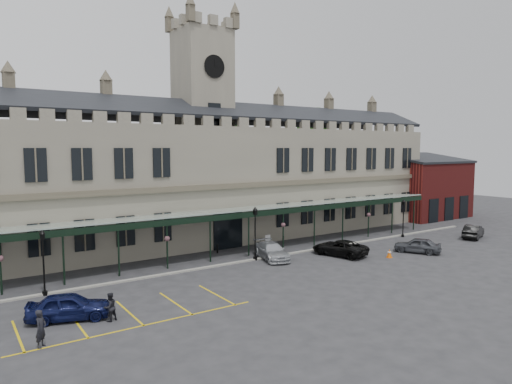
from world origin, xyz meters
TOP-DOWN VIEW (x-y plane):
  - ground at (0.00, 0.00)m, footprint 140.00×140.00m
  - station_building at (0.00, 15.91)m, footprint 60.00×10.36m
  - clock_tower at (0.00, 16.00)m, footprint 5.60×5.60m
  - canopy at (0.00, 7.46)m, footprint 50.00×4.10m
  - brick_annex at (34.00, 12.97)m, footprint 12.40×8.36m
  - kerb at (0.00, 5.50)m, footprint 60.00×0.40m
  - parking_markings at (-14.00, -1.50)m, footprint 16.00×6.00m
  - tree_behind_mid at (8.00, 25.00)m, footprint 6.00×6.00m
  - tree_behind_right at (24.00, 25.00)m, footprint 6.00×6.00m
  - lamp_post_left at (-17.61, 5.41)m, footprint 0.43×0.43m
  - lamp_post_mid at (-0.46, 5.46)m, footprint 0.45×0.45m
  - lamp_post_right at (19.17, 4.99)m, footprint 0.40×0.40m
  - traffic_cone at (10.13, -0.59)m, footprint 0.49×0.49m
  - sign_board at (3.59, 9.20)m, footprint 0.71×0.18m
  - bollard_left at (-1.89, 9.71)m, footprint 0.16×0.16m
  - bollard_right at (5.78, 9.46)m, footprint 0.15×0.15m
  - car_left_a at (-17.22, -0.13)m, footprint 4.97×3.23m
  - car_taxi at (1.00, 4.99)m, footprint 3.26×5.38m
  - car_van at (7.00, 2.56)m, footprint 3.70×5.64m
  - car_right_a at (13.89, -0.80)m, footprint 3.55×4.52m
  - car_right_b at (25.00, 0.17)m, footprint 4.72×3.02m
  - person_a at (-19.20, -3.22)m, footprint 0.79×0.83m
  - person_b at (-15.34, -1.69)m, footprint 0.97×0.87m

SIDE VIEW (x-z plane):
  - ground at x=0.00m, z-range 0.00..0.00m
  - parking_markings at x=-14.00m, z-range -0.01..0.01m
  - kerb at x=0.00m, z-range 0.00..0.12m
  - traffic_cone at x=10.13m, z-range -0.01..0.77m
  - bollard_right at x=5.78m, z-range 0.00..0.86m
  - bollard_left at x=-1.89m, z-range 0.00..0.88m
  - sign_board at x=3.59m, z-range -0.01..1.21m
  - car_right_a at x=13.89m, z-range 0.00..1.44m
  - car_van at x=7.00m, z-range 0.00..1.44m
  - car_taxi at x=1.00m, z-range 0.00..1.46m
  - car_right_b at x=25.00m, z-range 0.00..1.47m
  - car_left_a at x=-17.22m, z-range 0.00..1.57m
  - person_b at x=-15.34m, z-range 0.00..1.66m
  - person_a at x=-19.20m, z-range 0.00..1.92m
  - canopy at x=0.00m, z-range 0.25..4.55m
  - lamp_post_right at x=19.17m, z-range 0.39..4.64m
  - lamp_post_left at x=-17.61m, z-range 0.42..4.91m
  - lamp_post_mid at x=-0.46m, z-range 0.44..5.22m
  - brick_annex at x=34.00m, z-range -0.46..8.77m
  - station_building at x=0.00m, z-range -2.18..15.12m
  - tree_behind_mid at x=8.00m, z-range 4.81..20.81m
  - tree_behind_right at x=24.00m, z-range 4.81..20.81m
  - clock_tower at x=0.00m, z-range 0.71..25.51m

